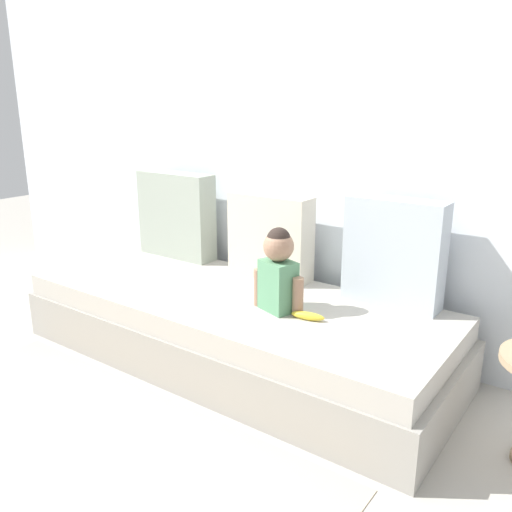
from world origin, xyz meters
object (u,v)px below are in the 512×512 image
Objects in this scene: couch at (232,327)px; banana at (308,316)px; toddler at (278,269)px; throw_pillow_left at (176,215)px; throw_pillow_center at (270,236)px; throw_pillow_right at (394,253)px.

banana is at bearing -6.66° from couch.
toddler is at bearing -7.09° from couch.
throw_pillow_left reaches higher than toddler.
toddler is at bearing 174.10° from banana.
couch is 0.99m from throw_pillow_left.
couch is 0.58m from banana.
throw_pillow_center is 0.54m from toddler.
throw_pillow_center is at bearing 90.00° from couch.
couch is 4.43× the size of throw_pillow_right.
throw_pillow_right reaches higher than throw_pillow_center.
throw_pillow_right is (0.77, 0.00, 0.03)m from throw_pillow_center.
banana is at bearing -119.07° from throw_pillow_right.
throw_pillow_right is at bearing 44.03° from toddler.
throw_pillow_left is 1.02× the size of throw_pillow_right.
banana is at bearing -5.90° from toddler.
throw_pillow_left is 1.32× the size of toddler.
throw_pillow_right is at bearing 0.00° from throw_pillow_left.
banana is (0.19, -0.02, -0.20)m from toddler.
couch is 0.59m from throw_pillow_center.
throw_pillow_right is 0.57m from banana.
toddler is at bearing -135.97° from throw_pillow_right.
throw_pillow_left reaches higher than throw_pillow_right.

